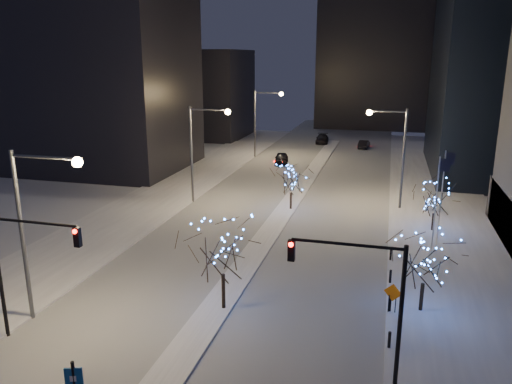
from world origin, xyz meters
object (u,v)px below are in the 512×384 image
(street_lamp_east, at_px, (395,145))
(traffic_signal_west, at_px, (22,258))
(holiday_tree_plaza_near, at_px, (425,261))
(car_near, at_px, (281,158))
(car_mid, at_px, (364,144))
(car_far, at_px, (322,139))
(street_lamp_w_mid, at_px, (201,141))
(holiday_tree_median_far, at_px, (291,179))
(street_lamp_w_far, at_px, (262,115))
(street_lamp_w_near, at_px, (36,214))
(construction_sign, at_px, (393,295))
(traffic_signal_east, at_px, (366,289))
(holiday_tree_plaza_far, at_px, (435,199))
(holiday_tree_median_near, at_px, (223,248))

(street_lamp_east, relative_size, traffic_signal_west, 1.43)
(holiday_tree_plaza_near, bearing_deg, car_near, 113.24)
(car_mid, bearing_deg, car_far, -16.76)
(street_lamp_w_mid, relative_size, holiday_tree_median_far, 2.14)
(street_lamp_w_far, bearing_deg, car_far, 65.06)
(street_lamp_w_near, bearing_deg, car_far, 83.77)
(holiday_tree_plaza_near, bearing_deg, car_far, 103.24)
(street_lamp_w_far, height_order, car_mid, street_lamp_w_far)
(street_lamp_w_near, xyz_separation_m, holiday_tree_median_far, (9.44, 24.86, -3.33))
(construction_sign, bearing_deg, traffic_signal_east, -80.74)
(street_lamp_w_mid, bearing_deg, street_lamp_w_far, 90.00)
(street_lamp_w_near, bearing_deg, traffic_signal_west, -76.04)
(street_lamp_w_far, relative_size, street_lamp_east, 1.00)
(street_lamp_w_mid, distance_m, holiday_tree_median_far, 10.01)
(traffic_signal_west, xyz_separation_m, car_far, (6.63, 67.32, -4.00))
(holiday_tree_plaza_near, bearing_deg, traffic_signal_west, -157.10)
(traffic_signal_east, height_order, holiday_tree_plaza_near, traffic_signal_east)
(street_lamp_w_near, bearing_deg, holiday_tree_plaza_near, 17.57)
(street_lamp_w_near, distance_m, traffic_signal_west, 2.70)
(street_lamp_east, bearing_deg, holiday_tree_plaza_near, -84.90)
(street_lamp_w_far, distance_m, street_lamp_east, 29.08)
(traffic_signal_east, distance_m, holiday_tree_plaza_far, 23.42)
(car_far, bearing_deg, traffic_signal_west, -100.30)
(street_lamp_w_near, xyz_separation_m, street_lamp_w_far, (0.00, 50.00, 0.00))
(street_lamp_w_near, relative_size, holiday_tree_median_far, 2.14)
(car_mid, bearing_deg, street_lamp_east, 103.36)
(traffic_signal_west, bearing_deg, street_lamp_east, 58.31)
(holiday_tree_plaza_near, bearing_deg, street_lamp_east, 95.10)
(construction_sign, bearing_deg, street_lamp_east, 111.14)
(street_lamp_east, distance_m, holiday_tree_plaza_far, 7.95)
(holiday_tree_plaza_far, bearing_deg, street_lamp_east, 120.47)
(traffic_signal_east, height_order, construction_sign, traffic_signal_east)
(holiday_tree_median_near, bearing_deg, car_mid, 85.00)
(street_lamp_w_mid, distance_m, car_mid, 40.38)
(car_near, distance_m, holiday_tree_plaza_far, 30.97)
(holiday_tree_median_near, relative_size, holiday_tree_plaza_far, 1.33)
(holiday_tree_median_far, bearing_deg, car_far, 93.27)
(car_near, bearing_deg, holiday_tree_plaza_near, -76.56)
(traffic_signal_east, height_order, car_mid, traffic_signal_east)
(traffic_signal_west, relative_size, traffic_signal_east, 1.00)
(street_lamp_w_mid, bearing_deg, holiday_tree_median_near, -65.95)
(holiday_tree_median_near, bearing_deg, traffic_signal_west, -146.78)
(construction_sign, bearing_deg, car_mid, 115.31)
(street_lamp_east, distance_m, car_mid, 34.99)
(holiday_tree_median_far, relative_size, holiday_tree_plaza_near, 0.97)
(street_lamp_w_near, xyz_separation_m, car_mid, (14.55, 62.22, -5.81))
(holiday_tree_median_far, bearing_deg, car_mid, 82.21)
(street_lamp_w_near, xyz_separation_m, traffic_signal_west, (0.50, -2.00, -1.74))
(car_mid, relative_size, holiday_tree_median_near, 0.72)
(traffic_signal_west, relative_size, construction_sign, 3.83)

